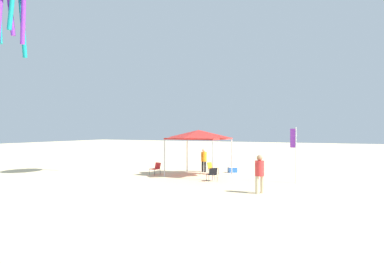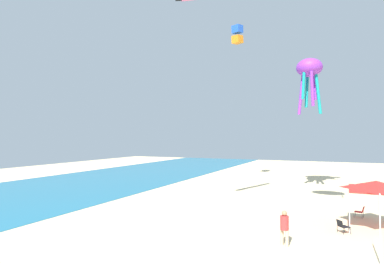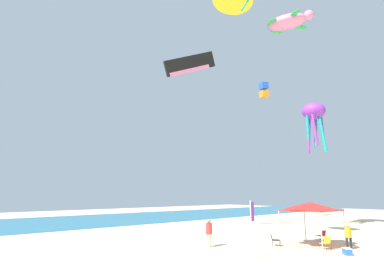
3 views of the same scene
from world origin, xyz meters
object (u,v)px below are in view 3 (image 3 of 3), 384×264
at_px(folding_chair_left_of_tent, 322,235).
at_px(folding_chair_right_of_tent, 274,239).
at_px(canopy_tent, 311,206).
at_px(folding_chair_near_cooler, 326,242).
at_px(banner_flag, 252,223).
at_px(kite_turtle_pink, 288,22).
at_px(kite_box_blue, 264,90).
at_px(person_by_tent, 348,234).
at_px(cooler_box, 347,251).
at_px(person_far_stroller, 209,230).
at_px(kite_octopus_purple, 314,114).
at_px(kite_parafoil_black, 190,64).

bearing_deg(folding_chair_left_of_tent, folding_chair_right_of_tent, -1.09).
distance_m(canopy_tent, folding_chair_near_cooler, 2.56).
bearing_deg(canopy_tent, banner_flag, 175.77).
height_order(kite_turtle_pink, kite_box_blue, kite_turtle_pink).
relative_size(folding_chair_right_of_tent, person_by_tent, 0.48).
bearing_deg(cooler_box, folding_chair_near_cooler, 62.47).
xyz_separation_m(folding_chair_right_of_tent, cooler_box, (0.49, -4.76, -0.27)).
relative_size(folding_chair_left_of_tent, cooler_box, 1.12).
bearing_deg(folding_chair_near_cooler, banner_flag, -95.10).
relative_size(banner_flag, person_far_stroller, 1.74).
relative_size(person_far_stroller, kite_box_blue, 0.82).
distance_m(canopy_tent, person_far_stroller, 7.52).
bearing_deg(folding_chair_left_of_tent, kite_box_blue, -119.86).
relative_size(canopy_tent, folding_chair_left_of_tent, 4.42).
bearing_deg(canopy_tent, person_far_stroller, 139.02).
distance_m(kite_turtle_pink, kite_octopus_purple, 10.77).
bearing_deg(kite_box_blue, kite_octopus_purple, 2.74).
relative_size(person_far_stroller, kite_parafoil_black, 0.34).
bearing_deg(kite_octopus_purple, canopy_tent, -120.41).
distance_m(cooler_box, kite_octopus_purple, 19.85).
bearing_deg(kite_octopus_purple, folding_chair_left_of_tent, -118.13).
height_order(cooler_box, person_by_tent, person_by_tent).
xyz_separation_m(canopy_tent, folding_chair_right_of_tent, (-1.83, 1.98, -2.26)).
height_order(folding_chair_left_of_tent, kite_parafoil_black, kite_parafoil_black).
height_order(canopy_tent, person_by_tent, canopy_tent).
distance_m(person_by_tent, person_far_stroller, 9.31).
height_order(folding_chair_right_of_tent, folding_chair_left_of_tent, same).
xyz_separation_m(folding_chair_left_of_tent, folding_chair_near_cooler, (-3.35, -1.83, 0.00)).
height_order(banner_flag, kite_parafoil_black, kite_parafoil_black).
distance_m(folding_chair_right_of_tent, cooler_box, 4.79).
bearing_deg(canopy_tent, kite_parafoil_black, 99.31).
relative_size(folding_chair_right_of_tent, folding_chair_left_of_tent, 1.00).
distance_m(folding_chair_left_of_tent, kite_box_blue, 25.21).
bearing_deg(kite_octopus_purple, kite_turtle_pink, -135.79).
bearing_deg(cooler_box, kite_octopus_purple, 29.70).
height_order(folding_chair_right_of_tent, folding_chair_near_cooler, same).
distance_m(folding_chair_near_cooler, person_far_stroller, 7.82).
height_order(person_far_stroller, kite_box_blue, kite_box_blue).
distance_m(kite_parafoil_black, kite_octopus_purple, 15.67).
height_order(banner_flag, kite_octopus_purple, kite_octopus_purple).
distance_m(folding_chair_right_of_tent, kite_parafoil_black, 18.63).
bearing_deg(person_by_tent, canopy_tent, -46.48).
distance_m(person_far_stroller, kite_parafoil_black, 17.26).
distance_m(folding_chair_near_cooler, person_by_tent, 1.60).
height_order(folding_chair_right_of_tent, person_by_tent, person_by_tent).
relative_size(folding_chair_near_cooler, banner_flag, 0.25).
bearing_deg(kite_octopus_purple, folding_chair_near_cooler, -116.90).
bearing_deg(folding_chair_right_of_tent, kite_parafoil_black, 50.52).
height_order(banner_flag, kite_box_blue, kite_box_blue).
height_order(canopy_tent, kite_turtle_pink, kite_turtle_pink).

